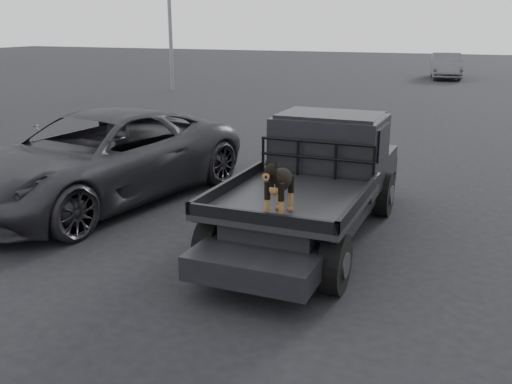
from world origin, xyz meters
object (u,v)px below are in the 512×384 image
at_px(flatbed_ute, 311,209).
at_px(dog, 280,185).
at_px(distant_car_a, 446,66).
at_px(parked_suv, 98,158).

relative_size(flatbed_ute, dog, 7.30).
bearing_deg(distant_car_a, dog, -97.59).
height_order(parked_suv, distant_car_a, parked_suv).
xyz_separation_m(dog, parked_suv, (-4.29, 2.01, -0.47)).
xyz_separation_m(dog, distant_car_a, (-0.52, 30.14, -0.54)).
relative_size(flatbed_ute, parked_suv, 0.91).
bearing_deg(dog, flatbed_ute, 93.06).
bearing_deg(parked_suv, flatbed_ute, 5.08).
bearing_deg(dog, distant_car_a, 91.00).
xyz_separation_m(parked_suv, distant_car_a, (3.76, 28.13, -0.08)).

